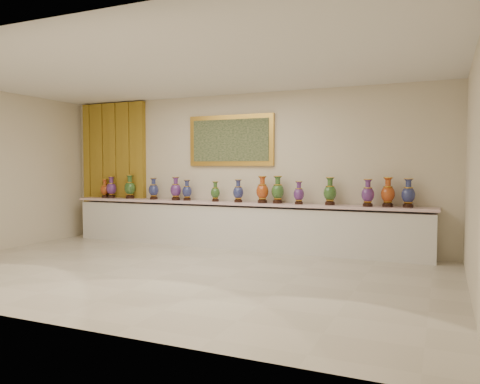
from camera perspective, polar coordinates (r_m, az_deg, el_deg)
The scene contains 19 objects.
ground at distance 7.16m, azimuth -8.07°, elevation -9.63°, with size 8.00×8.00×0.00m, color beige.
room at distance 10.46m, azimuth -13.14°, elevation 3.10°, with size 8.00×8.00×8.00m.
counter at distance 9.07m, azimuth -0.53°, elevation -4.13°, with size 7.28×0.48×0.90m.
vase_0 at distance 10.69m, azimuth -16.14°, elevation 0.32°, with size 0.25×0.25×0.41m.
vase_1 at distance 10.60m, azimuth -15.41°, elevation 0.44°, with size 0.27×0.27×0.47m.
vase_2 at distance 10.30m, azimuth -13.28°, elevation 0.50°, with size 0.28×0.28×0.51m.
vase_3 at distance 9.91m, azimuth -10.49°, elevation 0.28°, with size 0.26×0.26×0.45m.
vase_4 at distance 9.59m, azimuth -7.84°, elevation 0.28°, with size 0.25×0.25×0.47m.
vase_5 at distance 9.48m, azimuth -6.48°, elevation 0.10°, with size 0.23×0.23×0.42m.
vase_6 at distance 9.16m, azimuth -3.02°, elevation -0.05°, with size 0.23×0.23×0.39m.
vase_7 at distance 8.93m, azimuth -0.21°, elevation -0.00°, with size 0.21×0.21×0.43m.
vase_8 at distance 8.77m, azimuth 2.75°, elevation 0.14°, with size 0.30×0.30×0.50m.
vase_9 at distance 8.70m, azimuth 4.62°, elevation 0.12°, with size 0.29×0.29×0.51m.
vase_10 at distance 8.52m, azimuth 7.19°, elevation -0.23°, with size 0.22×0.22×0.41m.
vase_11 at distance 8.44m, azimuth 10.91°, elevation -0.06°, with size 0.24×0.24×0.49m.
vase_12 at distance 8.25m, azimuth 15.31°, elevation -0.25°, with size 0.22×0.22×0.47m.
vase_13 at distance 8.28m, azimuth 17.58°, elevation -0.18°, with size 0.27×0.27×0.50m.
vase_14 at distance 8.26m, azimuth 19.83°, elevation -0.28°, with size 0.29×0.29×0.48m.
label_card at distance 9.28m, azimuth -5.60°, elevation -1.10°, with size 0.10×0.06×0.00m, color white.
Camera 1 is at (3.68, -5.95, 1.56)m, focal length 35.00 mm.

